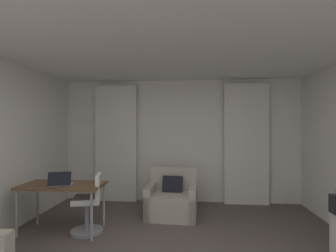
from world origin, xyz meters
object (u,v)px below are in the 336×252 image
Objects in this scene: armchair at (172,200)px; desk_chair at (90,206)px; laptop at (61,183)px; desk at (62,188)px.

desk_chair is (-1.19, -0.84, 0.11)m from armchair.
laptop is at bearing -148.69° from armchair.
desk_chair is at bearing 17.77° from laptop.
armchair is at bearing 35.11° from desk_chair.
armchair reaches higher than desk.
desk is at bearing -152.07° from armchair.
desk_chair is (0.42, 0.02, -0.27)m from desk.
laptop reaches higher than desk_chair.
desk_chair is 0.56m from laptop.
desk_chair reaches higher than armchair.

